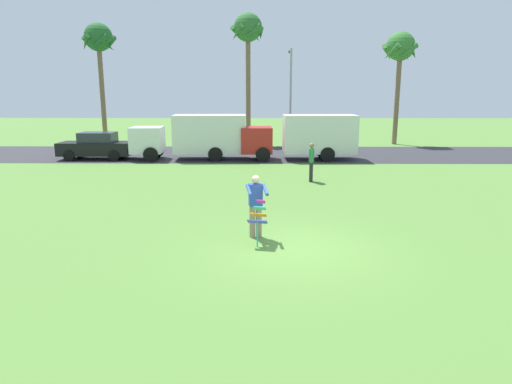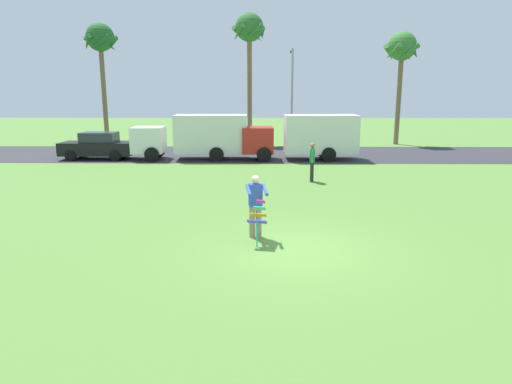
# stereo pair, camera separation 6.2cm
# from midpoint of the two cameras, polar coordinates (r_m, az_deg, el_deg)

# --- Properties ---
(ground_plane) EXTENTS (120.00, 120.00, 0.00)m
(ground_plane) POSITION_cam_midpoint_polar(r_m,az_deg,el_deg) (11.57, 4.62, -7.18)
(ground_plane) COLOR #568438
(road_strip) EXTENTS (120.00, 8.00, 0.01)m
(road_strip) POSITION_cam_midpoint_polar(r_m,az_deg,el_deg) (29.16, 2.19, 4.86)
(road_strip) COLOR #2D2D33
(road_strip) RESTS_ON ground
(person_kite_flyer) EXTENTS (0.62, 0.71, 1.73)m
(person_kite_flyer) POSITION_cam_midpoint_polar(r_m,az_deg,el_deg) (12.14, -0.18, -1.50)
(person_kite_flyer) COLOR gray
(person_kite_flyer) RESTS_ON ground
(kite_held) EXTENTS (0.53, 0.69, 1.15)m
(kite_held) POSITION_cam_midpoint_polar(r_m,az_deg,el_deg) (11.58, 0.17, -3.11)
(kite_held) COLOR #D83399
(kite_held) RESTS_ON ground
(parked_car_black) EXTENTS (4.20, 1.84, 1.60)m
(parked_car_black) POSITION_cam_midpoint_polar(r_m,az_deg,el_deg) (28.42, -19.68, 5.50)
(parked_car_black) COLOR black
(parked_car_black) RESTS_ON ground
(parked_truck_white_box) EXTENTS (6.77, 2.29, 2.62)m
(parked_truck_white_box) POSITION_cam_midpoint_polar(r_m,az_deg,el_deg) (26.88, -7.70, 7.12)
(parked_truck_white_box) COLOR silver
(parked_truck_white_box) RESTS_ON ground
(parked_truck_red_cab) EXTENTS (6.75, 2.25, 2.62)m
(parked_truck_red_cab) POSITION_cam_midpoint_polar(r_m,az_deg,el_deg) (26.73, 6.22, 7.13)
(parked_truck_red_cab) COLOR #B2231E
(parked_truck_red_cab) RESTS_ON ground
(palm_tree_left_near) EXTENTS (2.58, 2.71, 9.04)m
(palm_tree_left_near) POSITION_cam_midpoint_polar(r_m,az_deg,el_deg) (37.72, -19.42, 17.47)
(palm_tree_left_near) COLOR brown
(palm_tree_left_near) RESTS_ON ground
(palm_tree_right_near) EXTENTS (2.58, 2.71, 9.69)m
(palm_tree_right_near) POSITION_cam_midpoint_polar(r_m,az_deg,el_deg) (35.49, -1.08, 19.47)
(palm_tree_right_near) COLOR brown
(palm_tree_right_near) RESTS_ON ground
(palm_tree_centre_far) EXTENTS (2.58, 2.71, 8.29)m
(palm_tree_centre_far) POSITION_cam_midpoint_polar(r_m,az_deg,el_deg) (36.34, 17.82, 16.69)
(palm_tree_centre_far) COLOR brown
(palm_tree_centre_far) RESTS_ON ground
(streetlight_pole) EXTENTS (0.24, 1.65, 7.00)m
(streetlight_pole) POSITION_cam_midpoint_polar(r_m,az_deg,el_deg) (33.79, 4.36, 12.67)
(streetlight_pole) COLOR #9E9EA3
(streetlight_pole) RESTS_ON ground
(person_walker_near) EXTENTS (0.25, 0.57, 1.73)m
(person_walker_near) POSITION_cam_midpoint_polar(r_m,az_deg,el_deg) (20.05, 6.96, 3.94)
(person_walker_near) COLOR #26262B
(person_walker_near) RESTS_ON ground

